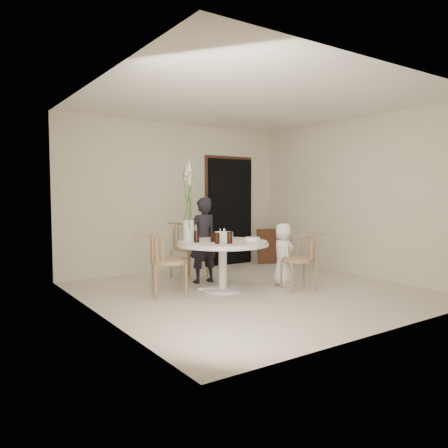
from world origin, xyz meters
TOP-DOWN VIEW (x-y plane):
  - ground at (0.00, 0.00)m, footprint 4.50×4.50m
  - room_shell at (0.00, 0.00)m, footprint 4.50×4.50m
  - doorway at (1.15, 2.19)m, footprint 1.00×0.10m
  - door_trim at (1.15, 2.23)m, footprint 1.12×0.03m
  - table at (-0.35, 0.25)m, footprint 1.33×1.33m
  - picture_frame at (1.87, 1.81)m, footprint 0.55×0.32m
  - chair_far at (-0.30, 1.50)m, footprint 0.61×0.64m
  - chair_right at (0.73, -0.35)m, footprint 0.58×0.55m
  - chair_left at (-1.24, 0.48)m, footprint 0.64×0.61m
  - girl at (-0.27, 0.94)m, footprint 0.50×0.33m
  - boy at (0.64, 0.04)m, footprint 0.47×0.56m
  - birthday_cake at (-0.31, 0.28)m, footprint 0.27×0.27m
  - cola_tumbler_a at (-0.60, 0.02)m, footprint 0.08×0.08m
  - cola_tumbler_b at (-0.44, -0.06)m, footprint 0.09×0.09m
  - cola_tumbler_c at (-0.74, 0.33)m, footprint 0.10×0.10m
  - cola_tumbler_d at (-0.52, 0.25)m, footprint 0.07×0.07m
  - plate_stack at (0.02, 0.02)m, footprint 0.24×0.24m
  - flower_vase at (-0.72, 0.60)m, footprint 0.16×0.16m

SIDE VIEW (x-z plane):
  - ground at x=0.00m, z-range 0.00..0.00m
  - picture_frame at x=1.87m, z-range 0.00..0.70m
  - boy at x=0.64m, z-range 0.00..0.97m
  - chair_right at x=0.73m, z-range 0.12..0.95m
  - chair_left at x=-1.24m, z-range 0.13..1.03m
  - chair_far at x=-0.30m, z-range 0.14..1.06m
  - table at x=-0.35m, z-range 0.25..0.98m
  - girl at x=-0.27m, z-range 0.00..1.36m
  - plate_stack at x=0.02m, z-range 0.73..0.79m
  - birthday_cake at x=-0.31m, z-range 0.71..0.89m
  - cola_tumbler_d at x=-0.52m, z-range 0.73..0.87m
  - cola_tumbler_a at x=-0.60m, z-range 0.73..0.88m
  - cola_tumbler_b at x=-0.44m, z-range 0.73..0.89m
  - cola_tumbler_c at x=-0.74m, z-range 0.73..0.89m
  - doorway at x=1.15m, z-range 0.00..2.10m
  - door_trim at x=1.15m, z-range 0.00..2.22m
  - flower_vase at x=-0.72m, z-range 0.59..1.79m
  - room_shell at x=0.00m, z-range -0.63..3.87m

